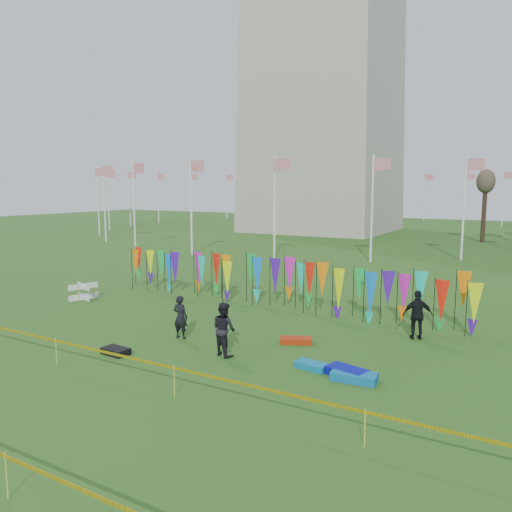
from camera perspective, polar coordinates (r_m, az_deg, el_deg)
The scene contains 13 objects.
ground at distance 17.99m, azimuth -10.62°, elevation -10.51°, with size 160.00×160.00×0.00m, color #255317.
flagpole_ring at distance 65.91m, azimuth 7.66°, elevation 6.41°, with size 57.40×56.16×8.00m.
banner_row at distance 23.62m, azimuth 1.97°, elevation -2.51°, with size 18.64×0.64×2.25m.
caution_tape_near at distance 15.96m, azimuth -18.14°, elevation -10.24°, with size 26.00×0.02×0.90m.
box_kite at distance 26.55m, azimuth -19.13°, elevation -3.86°, with size 0.77×0.77×0.86m.
person_left at distance 19.00m, azimuth -8.63°, elevation -6.90°, with size 0.60×0.44×1.64m, color black.
person_mid at distance 16.96m, azimuth -3.69°, elevation -8.31°, with size 0.89×0.55×1.82m, color black.
person_right at distance 19.57m, azimuth 17.99°, elevation -6.43°, with size 1.08×0.62×1.85m, color black.
kite_bag_turquoise at distance 16.04m, azimuth 6.40°, elevation -12.35°, with size 1.02×0.51×0.20m, color #0B78AB.
kite_bag_blue at distance 15.61m, azimuth 10.35°, elevation -12.91°, with size 1.20×0.63×0.25m, color #0A11A4.
kite_bag_red at distance 18.44m, azimuth 4.59°, elevation -9.59°, with size 1.15×0.52×0.21m, color #B42C0C.
kite_bag_black at distance 17.89m, azimuth -15.74°, elevation -10.41°, with size 0.95×0.55×0.22m, color black.
kite_bag_teal at distance 15.30m, azimuth 11.15°, elevation -13.38°, with size 1.31×0.63×0.25m, color #0C6CAE.
Camera 1 is at (11.23, -12.86, 5.64)m, focal length 35.00 mm.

